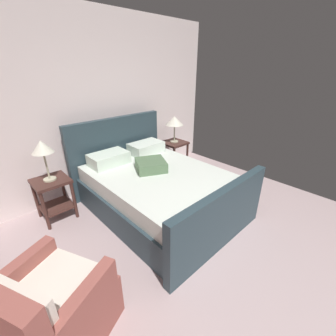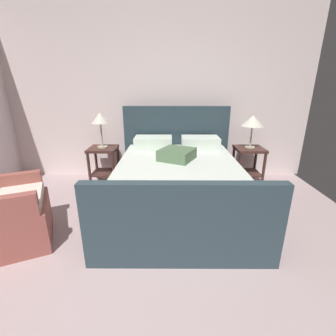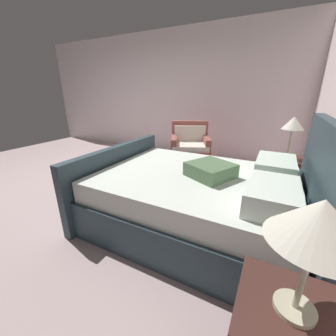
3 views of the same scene
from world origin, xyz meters
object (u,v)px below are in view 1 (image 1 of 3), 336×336
Objects in this scene: nightstand_right at (174,151)px; table_lamp_left at (42,149)px; table_lamp_right at (174,121)px; nightstand_left at (53,193)px; armchair at (49,311)px; bed at (157,187)px.

nightstand_right is 1.09× the size of table_lamp_left.
table_lamp_left reaches higher than table_lamp_right.
nightstand_left is 0.62× the size of armchair.
table_lamp_left is at bearing 69.96° from armchair.
nightstand_right is at bearing -0.29° from nightstand_left.
bed is at bearing -145.66° from nightstand_right.
table_lamp_right is 2.34m from table_lamp_left.
nightstand_left is at bearing 69.96° from armchair.
table_lamp_left is (-2.34, 0.01, 0.64)m from nightstand_right.
nightstand_left is at bearing 145.27° from bed.
nightstand_right is at bearing 34.34° from bed.
nightstand_left is 1.09× the size of table_lamp_left.
table_lamp_left is (-0.00, 0.00, 0.64)m from nightstand_left.
bed is 4.40× the size of table_lamp_right.
table_lamp_right is at bearing 28.82° from armchair.
bed is 4.07× the size of table_lamp_left.
table_lamp_right is 2.42m from nightstand_left.
nightstand_left is 0.64m from table_lamp_left.
nightstand_right is 0.62× the size of armchair.
table_lamp_right is at bearing 34.34° from bed.
table_lamp_left is 1.87m from armchair.
table_lamp_right is 0.85× the size of nightstand_left.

